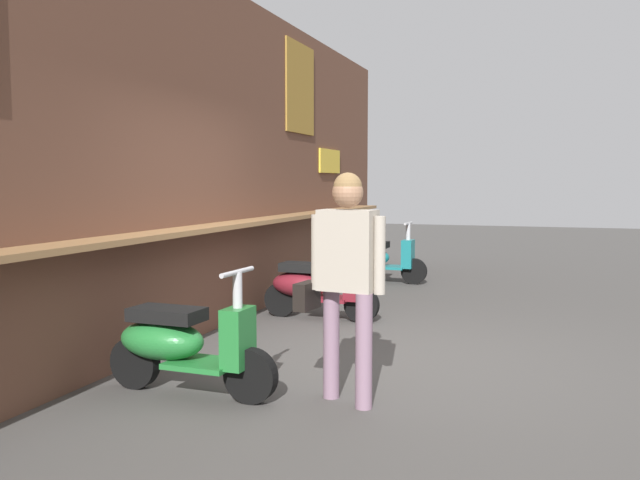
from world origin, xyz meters
name	(u,v)px	position (x,y,z in m)	size (l,w,h in m)	color
ground_plane	(371,357)	(0.00, 0.00, 0.00)	(38.91, 38.91, 0.00)	#474442
market_stall_facade	(174,155)	(0.00, 2.02, 1.85)	(13.90, 0.61, 3.72)	brown
scooter_green	(181,343)	(-1.51, 1.08, 0.39)	(0.46, 1.40, 0.97)	#237533
scooter_maroon	(314,286)	(1.49, 1.08, 0.39)	(0.46, 1.40, 0.97)	maroon
scooter_teal	(378,258)	(4.56, 1.08, 0.39)	(0.46, 1.40, 0.97)	#197075
shopper_with_handbag	(345,264)	(-1.30, -0.14, 1.01)	(0.29, 0.66, 1.66)	gray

